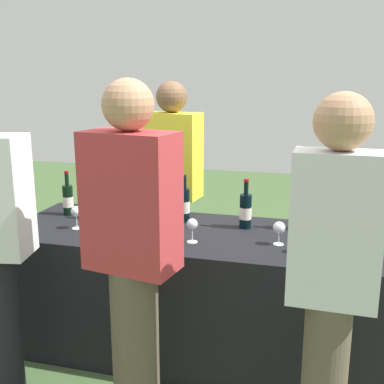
# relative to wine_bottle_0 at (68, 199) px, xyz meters

# --- Properties ---
(ground_plane) EXTENTS (12.00, 12.00, 0.00)m
(ground_plane) POSITION_rel_wine_bottle_0_xyz_m (0.92, -0.14, -0.89)
(ground_plane) COLOR #476638
(tasting_table) EXTENTS (2.29, 0.84, 0.78)m
(tasting_table) POSITION_rel_wine_bottle_0_xyz_m (0.92, -0.14, -0.50)
(tasting_table) COLOR black
(tasting_table) RESTS_ON ground_plane
(wine_bottle_0) EXTENTS (0.07, 0.07, 0.31)m
(wine_bottle_0) POSITION_rel_wine_bottle_0_xyz_m (0.00, 0.00, 0.00)
(wine_bottle_0) COLOR black
(wine_bottle_0) RESTS_ON tasting_table
(wine_bottle_1) EXTENTS (0.08, 0.08, 0.32)m
(wine_bottle_1) POSITION_rel_wine_bottle_0_xyz_m (0.30, -0.04, 0.01)
(wine_bottle_1) COLOR black
(wine_bottle_1) RESTS_ON tasting_table
(wine_bottle_2) EXTENTS (0.07, 0.07, 0.32)m
(wine_bottle_2) POSITION_rel_wine_bottle_0_xyz_m (0.47, 0.07, 0.01)
(wine_bottle_2) COLOR black
(wine_bottle_2) RESTS_ON tasting_table
(wine_bottle_3) EXTENTS (0.08, 0.08, 0.33)m
(wine_bottle_3) POSITION_rel_wine_bottle_0_xyz_m (0.64, 0.07, 0.01)
(wine_bottle_3) COLOR black
(wine_bottle_3) RESTS_ON tasting_table
(wine_bottle_4) EXTENTS (0.07, 0.07, 0.31)m
(wine_bottle_4) POSITION_rel_wine_bottle_0_xyz_m (0.81, 0.05, 0.01)
(wine_bottle_4) COLOR black
(wine_bottle_4) RESTS_ON tasting_table
(wine_bottle_5) EXTENTS (0.08, 0.08, 0.31)m
(wine_bottle_5) POSITION_rel_wine_bottle_0_xyz_m (1.22, 0.02, 0.00)
(wine_bottle_5) COLOR black
(wine_bottle_5) RESTS_ON tasting_table
(wine_bottle_6) EXTENTS (0.08, 0.08, 0.33)m
(wine_bottle_6) POSITION_rel_wine_bottle_0_xyz_m (1.57, 0.08, 0.01)
(wine_bottle_6) COLOR black
(wine_bottle_6) RESTS_ON tasting_table
(wine_bottle_7) EXTENTS (0.08, 0.08, 0.31)m
(wine_bottle_7) POSITION_rel_wine_bottle_0_xyz_m (1.80, -0.03, 0.00)
(wine_bottle_7) COLOR black
(wine_bottle_7) RESTS_ON tasting_table
(wine_glass_0) EXTENTS (0.07, 0.07, 0.14)m
(wine_glass_0) POSITION_rel_wine_bottle_0_xyz_m (0.21, -0.27, -0.00)
(wine_glass_0) COLOR silver
(wine_glass_0) RESTS_ON tasting_table
(wine_glass_1) EXTENTS (0.06, 0.06, 0.13)m
(wine_glass_1) POSITION_rel_wine_bottle_0_xyz_m (0.61, -0.32, -0.01)
(wine_glass_1) COLOR silver
(wine_glass_1) RESTS_ON tasting_table
(wine_glass_2) EXTENTS (0.06, 0.06, 0.14)m
(wine_glass_2) POSITION_rel_wine_bottle_0_xyz_m (0.97, -0.33, -0.01)
(wine_glass_2) COLOR silver
(wine_glass_2) RESTS_ON tasting_table
(wine_glass_3) EXTENTS (0.07, 0.07, 0.14)m
(wine_glass_3) POSITION_rel_wine_bottle_0_xyz_m (1.45, -0.24, -0.01)
(wine_glass_3) COLOR silver
(wine_glass_3) RESTS_ON tasting_table
(wine_glass_4) EXTENTS (0.07, 0.07, 0.14)m
(wine_glass_4) POSITION_rel_wine_bottle_0_xyz_m (1.61, -0.34, -0.01)
(wine_glass_4) COLOR silver
(wine_glass_4) RESTS_ON tasting_table
(server_pouring) EXTENTS (0.44, 0.28, 1.68)m
(server_pouring) POSITION_rel_wine_bottle_0_xyz_m (0.60, 0.49, 0.02)
(server_pouring) COLOR #3F3351
(server_pouring) RESTS_ON ground_plane
(guest_1) EXTENTS (0.45, 0.30, 1.70)m
(guest_1) POSITION_rel_wine_bottle_0_xyz_m (0.83, -0.89, 0.03)
(guest_1) COLOR brown
(guest_1) RESTS_ON ground_plane
(guest_2) EXTENTS (0.35, 0.22, 1.65)m
(guest_2) POSITION_rel_wine_bottle_0_xyz_m (1.71, -0.96, 0.03)
(guest_2) COLOR brown
(guest_2) RESTS_ON ground_plane
(menu_board) EXTENTS (0.50, 0.08, 0.80)m
(menu_board) POSITION_rel_wine_bottle_0_xyz_m (-0.14, 0.98, -0.49)
(menu_board) COLOR white
(menu_board) RESTS_ON ground_plane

